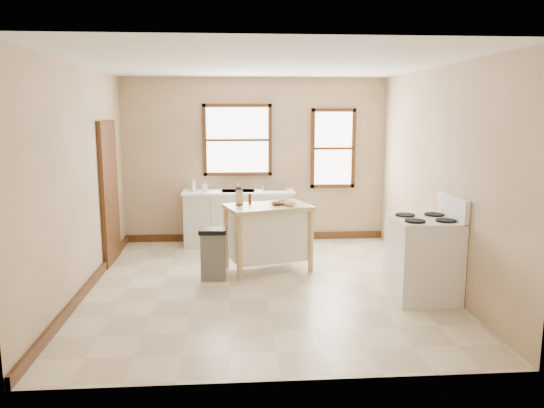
% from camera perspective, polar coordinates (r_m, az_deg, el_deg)
% --- Properties ---
extents(floor, '(5.00, 5.00, 0.00)m').
position_cam_1_polar(floor, '(6.98, -0.87, -8.71)').
color(floor, beige).
rests_on(floor, ground).
extents(ceiling, '(5.00, 5.00, 0.00)m').
position_cam_1_polar(ceiling, '(6.64, -0.94, 14.85)').
color(ceiling, white).
rests_on(ceiling, ground).
extents(wall_back, '(4.50, 0.04, 2.80)m').
position_cam_1_polar(wall_back, '(9.15, -1.83, 4.71)').
color(wall_back, '#D3AD8A').
rests_on(wall_back, ground).
extents(wall_left, '(0.04, 5.00, 2.80)m').
position_cam_1_polar(wall_left, '(6.91, -19.89, 2.43)').
color(wall_left, '#D3AD8A').
rests_on(wall_left, ground).
extents(wall_right, '(0.04, 5.00, 2.80)m').
position_cam_1_polar(wall_right, '(7.16, 17.41, 2.81)').
color(wall_right, '#D3AD8A').
rests_on(wall_right, ground).
extents(window_main, '(1.17, 0.06, 1.22)m').
position_cam_1_polar(window_main, '(9.09, -3.74, 6.88)').
color(window_main, '#351E0E').
rests_on(window_main, wall_back).
extents(window_side, '(0.77, 0.06, 1.37)m').
position_cam_1_polar(window_side, '(9.27, 6.58, 5.96)').
color(window_side, '#351E0E').
rests_on(window_side, wall_back).
extents(door_left, '(0.06, 0.90, 2.10)m').
position_cam_1_polar(door_left, '(8.19, -17.07, 1.21)').
color(door_left, '#351E0E').
rests_on(door_left, ground).
extents(baseboard_back, '(4.50, 0.04, 0.12)m').
position_cam_1_polar(baseboard_back, '(9.34, -1.77, -3.52)').
color(baseboard_back, '#351E0E').
rests_on(baseboard_back, ground).
extents(baseboard_left, '(0.04, 5.00, 0.12)m').
position_cam_1_polar(baseboard_left, '(7.19, -19.03, -8.21)').
color(baseboard_left, '#351E0E').
rests_on(baseboard_left, ground).
extents(sink_counter, '(1.86, 0.62, 0.92)m').
position_cam_1_polar(sink_counter, '(8.98, -3.63, -1.47)').
color(sink_counter, beige).
rests_on(sink_counter, ground).
extents(faucet, '(0.03, 0.03, 0.22)m').
position_cam_1_polar(faucet, '(9.06, -3.68, 2.29)').
color(faucet, silver).
rests_on(faucet, sink_counter).
extents(soap_bottle_a, '(0.11, 0.11, 0.22)m').
position_cam_1_polar(soap_bottle_a, '(8.86, -8.51, 2.04)').
color(soap_bottle_a, '#B2B2B2').
rests_on(soap_bottle_a, sink_counter).
extents(soap_bottle_b, '(0.10, 0.10, 0.17)m').
position_cam_1_polar(soap_bottle_b, '(8.81, -7.25, 1.86)').
color(soap_bottle_b, '#B2B2B2').
rests_on(soap_bottle_b, sink_counter).
extents(dish_rack, '(0.46, 0.39, 0.10)m').
position_cam_1_polar(dish_rack, '(8.93, 0.20, 1.81)').
color(dish_rack, silver).
rests_on(dish_rack, sink_counter).
extents(kitchen_island, '(1.31, 1.03, 0.94)m').
position_cam_1_polar(kitchen_island, '(7.50, -0.43, -3.66)').
color(kitchen_island, tan).
rests_on(kitchen_island, ground).
extents(knife_block, '(0.10, 0.10, 0.20)m').
position_cam_1_polar(knife_block, '(7.42, -3.54, 0.65)').
color(knife_block, tan).
rests_on(knife_block, kitchen_island).
extents(pepper_grinder, '(0.05, 0.05, 0.15)m').
position_cam_1_polar(pepper_grinder, '(7.50, -2.40, 0.57)').
color(pepper_grinder, '#422411').
rests_on(pepper_grinder, kitchen_island).
extents(bowl_a, '(0.21, 0.21, 0.04)m').
position_cam_1_polar(bowl_a, '(7.41, 0.51, 0.03)').
color(bowl_a, brown).
rests_on(bowl_a, kitchen_island).
extents(bowl_b, '(0.24, 0.24, 0.04)m').
position_cam_1_polar(bowl_b, '(7.53, 1.38, 0.20)').
color(bowl_b, brown).
rests_on(bowl_b, kitchen_island).
extents(bowl_c, '(0.19, 0.19, 0.06)m').
position_cam_1_polar(bowl_c, '(7.37, 1.94, 0.04)').
color(bowl_c, white).
rests_on(bowl_c, kitchen_island).
extents(trash_bin, '(0.37, 0.31, 0.70)m').
position_cam_1_polar(trash_bin, '(7.17, -6.35, -5.36)').
color(trash_bin, '#5D5D5B').
rests_on(trash_bin, ground).
extents(gas_stove, '(0.79, 0.80, 1.25)m').
position_cam_1_polar(gas_stove, '(6.61, 15.97, -4.52)').
color(gas_stove, white).
rests_on(gas_stove, ground).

